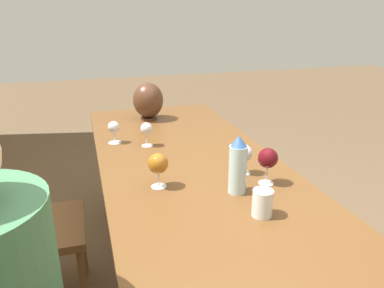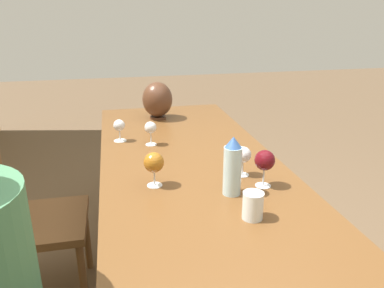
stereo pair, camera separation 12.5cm
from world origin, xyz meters
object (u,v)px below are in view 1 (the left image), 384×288
at_px(water_tumbler, 262,203).
at_px(wine_glass_0, 158,164).
at_px(wine_glass_3, 245,154).
at_px(wine_glass_4, 268,159).
at_px(chair_far, 17,216).
at_px(water_bottle, 238,165).
at_px(vase, 148,100).
at_px(wine_glass_1, 114,128).
at_px(wine_glass_5, 146,129).

height_order(water_tumbler, wine_glass_0, wine_glass_0).
height_order(wine_glass_3, wine_glass_4, wine_glass_4).
relative_size(water_tumbler, chair_far, 0.10).
relative_size(water_bottle, water_tumbler, 2.42).
relative_size(vase, wine_glass_1, 1.99).
height_order(wine_glass_4, chair_far, chair_far).
relative_size(wine_glass_1, wine_glass_4, 0.78).
xyz_separation_m(water_tumbler, wine_glass_4, (0.23, -0.13, 0.06)).
distance_m(water_tumbler, wine_glass_3, 0.36).
distance_m(wine_glass_1, wine_glass_4, 0.89).
bearing_deg(vase, water_tumbler, -173.01).
bearing_deg(wine_glass_5, wine_glass_4, -146.15).
distance_m(wine_glass_3, wine_glass_4, 0.13).
height_order(water_tumbler, wine_glass_5, wine_glass_5).
bearing_deg(chair_far, wine_glass_5, -76.10).
relative_size(wine_glass_4, wine_glass_5, 1.22).
height_order(water_tumbler, wine_glass_1, wine_glass_1).
height_order(water_bottle, vase, vase).
bearing_deg(wine_glass_4, chair_far, 67.81).
distance_m(wine_glass_1, wine_glass_5, 0.19).
xyz_separation_m(water_tumbler, wine_glass_0, (0.32, 0.30, 0.05)).
distance_m(vase, wine_glass_0, 1.00).
distance_m(wine_glass_5, chair_far, 0.75).
relative_size(vase, wine_glass_5, 1.88).
xyz_separation_m(water_bottle, wine_glass_5, (0.63, 0.25, -0.02)).
relative_size(water_bottle, wine_glass_1, 1.95).
bearing_deg(wine_glass_1, water_tumbler, -155.19).
bearing_deg(wine_glass_5, water_bottle, -158.35).
height_order(wine_glass_0, wine_glass_4, wine_glass_4).
height_order(vase, wine_glass_0, vase).
bearing_deg(water_tumbler, wine_glass_3, -13.83).
distance_m(wine_glass_1, wine_glass_3, 0.76).
xyz_separation_m(vase, chair_far, (-0.66, 0.76, -0.35)).
bearing_deg(vase, wine_glass_1, 146.85).
bearing_deg(water_tumbler, wine_glass_1, 24.81).
bearing_deg(wine_glass_4, wine_glass_5, 33.85).
height_order(water_bottle, wine_glass_1, water_bottle).
distance_m(wine_glass_4, wine_glass_5, 0.71).
xyz_separation_m(water_tumbler, chair_far, (0.66, 0.92, -0.27)).
bearing_deg(chair_far, water_tumbler, -125.54).
relative_size(water_tumbler, vase, 0.40).
relative_size(wine_glass_3, wine_glass_4, 0.84).
bearing_deg(water_bottle, wine_glass_3, -32.69).
xyz_separation_m(wine_glass_1, wine_glass_5, (-0.10, -0.16, 0.01)).
xyz_separation_m(wine_glass_5, chair_far, (-0.16, 0.66, -0.32)).
bearing_deg(chair_far, wine_glass_3, -107.15).
relative_size(water_bottle, wine_glass_4, 1.51).
distance_m(water_bottle, water_tumbler, 0.20).
xyz_separation_m(water_tumbler, vase, (1.32, 0.16, 0.08)).
distance_m(water_bottle, wine_glass_4, 0.15).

